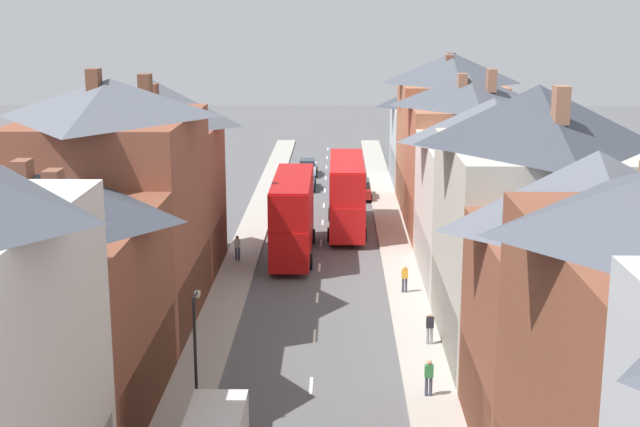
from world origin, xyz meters
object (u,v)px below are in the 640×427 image
(car_near_blue, at_px, (305,180))
(car_near_silver, at_px, (308,167))
(double_decker_bus_lead, at_px, (347,193))
(pedestrian_far_left, at_px, (405,277))
(pedestrian_mid_left, at_px, (429,376))
(street_lamp, at_px, (196,352))
(pedestrian_mid_right, at_px, (430,327))
(pedestrian_far_right, at_px, (237,246))
(car_parked_right_a, at_px, (361,189))
(double_decker_bus_mid_street, at_px, (293,215))

(car_near_blue, relative_size, car_near_silver, 1.08)
(double_decker_bus_lead, height_order, pedestrian_far_left, double_decker_bus_lead)
(car_near_blue, height_order, pedestrian_mid_left, pedestrian_mid_left)
(pedestrian_far_left, xyz_separation_m, street_lamp, (-9.22, -16.97, 2.21))
(car_near_blue, relative_size, pedestrian_mid_left, 2.70)
(pedestrian_mid_right, relative_size, pedestrian_far_right, 1.00)
(car_parked_right_a, height_order, street_lamp, street_lamp)
(car_parked_right_a, relative_size, pedestrian_mid_left, 2.58)
(double_decker_bus_lead, height_order, double_decker_bus_mid_street, same)
(double_decker_bus_mid_street, xyz_separation_m, car_near_blue, (0.01, 22.20, -2.01))
(street_lamp, bearing_deg, pedestrian_mid_right, 42.29)
(car_near_blue, distance_m, pedestrian_far_right, 23.91)
(pedestrian_mid_left, distance_m, pedestrian_far_left, 13.89)
(car_near_blue, bearing_deg, pedestrian_mid_right, -79.02)
(pedestrian_mid_left, bearing_deg, pedestrian_far_left, 89.96)
(car_near_silver, bearing_deg, pedestrian_far_right, -96.55)
(double_decker_bus_mid_street, relative_size, pedestrian_mid_left, 6.71)
(car_near_silver, bearing_deg, street_lamp, -92.60)
(double_decker_bus_mid_street, relative_size, pedestrian_mid_right, 6.71)
(car_near_silver, height_order, car_parked_right_a, car_parked_right_a)
(car_parked_right_a, distance_m, pedestrian_mid_left, 39.98)
(car_near_silver, distance_m, pedestrian_far_left, 37.53)
(double_decker_bus_lead, relative_size, double_decker_bus_mid_street, 1.00)
(pedestrian_far_left, bearing_deg, pedestrian_far_right, 147.85)
(car_near_blue, bearing_deg, car_near_silver, 90.00)
(car_near_blue, relative_size, car_parked_right_a, 1.05)
(car_parked_right_a, relative_size, pedestrian_mid_right, 2.58)
(pedestrian_far_left, bearing_deg, car_near_blue, 102.67)
(car_near_blue, height_order, pedestrian_far_right, pedestrian_far_right)
(car_parked_right_a, distance_m, pedestrian_mid_right, 34.15)
(car_near_blue, height_order, pedestrian_mid_right, pedestrian_mid_right)
(car_parked_right_a, relative_size, pedestrian_far_right, 2.58)
(pedestrian_far_right, bearing_deg, car_near_silver, 83.45)
(pedestrian_mid_right, bearing_deg, pedestrian_far_left, 94.46)
(car_near_blue, xyz_separation_m, pedestrian_mid_left, (6.76, -44.00, 0.23))
(double_decker_bus_mid_street, bearing_deg, car_near_silver, 89.98)
(car_near_silver, bearing_deg, pedestrian_mid_right, -80.65)
(double_decker_bus_lead, bearing_deg, pedestrian_far_left, -77.80)
(pedestrian_mid_left, relative_size, pedestrian_far_left, 1.00)
(pedestrian_mid_right, bearing_deg, car_near_blue, 100.98)
(double_decker_bus_lead, xyz_separation_m, pedestrian_mid_right, (3.80, -22.71, -1.78))
(double_decker_bus_lead, xyz_separation_m, pedestrian_mid_left, (3.17, -28.59, -1.78))
(car_near_silver, distance_m, pedestrian_mid_right, 45.53)
(double_decker_bus_lead, bearing_deg, double_decker_bus_mid_street, -117.90)
(car_near_blue, xyz_separation_m, street_lamp, (-2.45, -47.07, 2.44))
(double_decker_bus_mid_street, xyz_separation_m, street_lamp, (-2.44, -24.87, 0.43))
(pedestrian_mid_right, bearing_deg, car_near_silver, 99.35)
(car_near_silver, relative_size, car_parked_right_a, 0.97)
(double_decker_bus_lead, distance_m, pedestrian_far_left, 15.15)
(pedestrian_far_left, bearing_deg, car_near_silver, 100.39)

